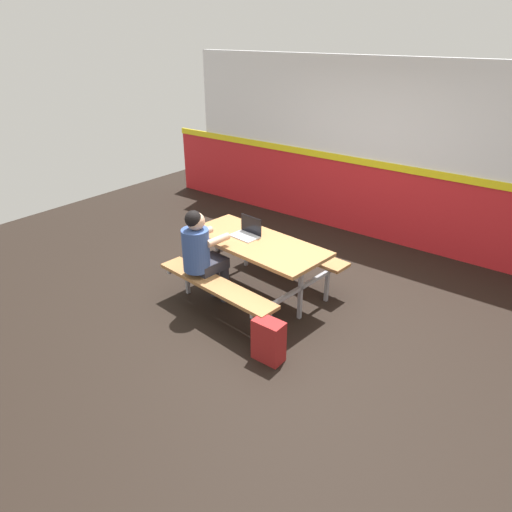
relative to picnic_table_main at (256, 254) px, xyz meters
name	(u,v)px	position (x,y,z in m)	size (l,w,h in m)	color
ground_plane	(271,304)	(0.23, 0.00, -0.58)	(10.00, 10.00, 0.02)	black
accent_backdrop	(377,156)	(0.23, 2.57, 0.67)	(8.00, 0.14, 2.60)	red
picnic_table_main	(256,254)	(0.00, 0.00, 0.00)	(1.76, 1.69, 0.74)	#9E6B3D
student_nearer	(202,251)	(-0.35, -0.53, 0.13)	(0.39, 0.54, 1.21)	#2D2D38
laptop_silver	(247,232)	(-0.17, 0.05, 0.21)	(0.34, 0.25, 0.22)	silver
backpack_dark	(269,341)	(0.82, -0.84, -0.36)	(0.30, 0.22, 0.44)	maroon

